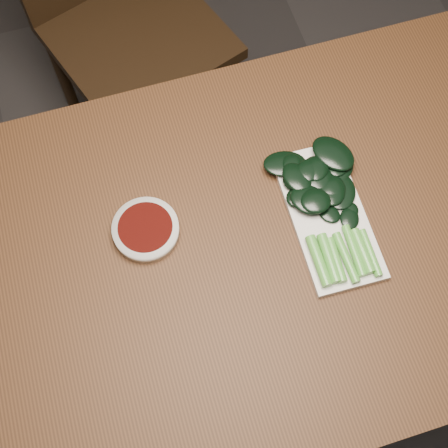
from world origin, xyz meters
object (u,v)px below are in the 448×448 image
at_px(gai_lan, 323,197).
at_px(sauce_bowl, 146,230).
at_px(serving_plate, 328,216).
at_px(chair_far, 120,8).
at_px(table, 249,258).

bearing_deg(gai_lan, sauce_bowl, 173.50).
height_order(sauce_bowl, serving_plate, sauce_bowl).
distance_m(chair_far, gai_lan, 0.91).
relative_size(sauce_bowl, serving_plate, 0.42).
bearing_deg(chair_far, sauce_bowl, -115.89).
bearing_deg(sauce_bowl, serving_plate, -11.75).
xyz_separation_m(chair_far, sauce_bowl, (-0.09, -0.79, 0.28)).
xyz_separation_m(table, serving_plate, (0.16, 0.01, 0.08)).
bearing_deg(chair_far, serving_plate, -93.39).
xyz_separation_m(chair_far, serving_plate, (0.24, -0.86, 0.27)).
bearing_deg(serving_plate, gai_lan, 92.60).
height_order(chair_far, sauce_bowl, chair_far).
relative_size(chair_far, sauce_bowl, 7.21).
bearing_deg(table, gai_lan, 14.88).
height_order(table, sauce_bowl, sauce_bowl).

